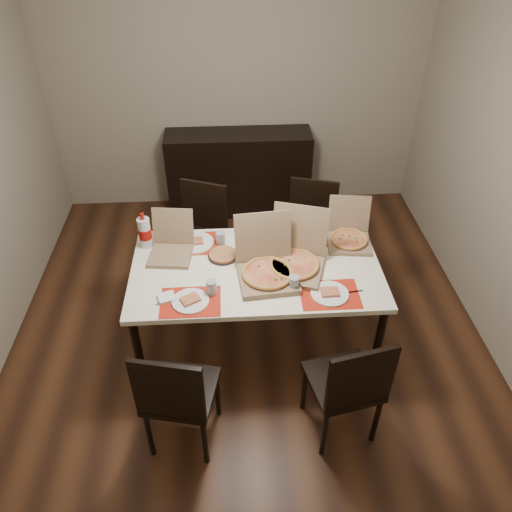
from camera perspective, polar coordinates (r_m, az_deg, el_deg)
The scene contains 20 objects.
ground at distance 4.25m, azimuth -0.97°, elevation -7.70°, with size 3.80×4.00×0.02m, color #462715.
room_walls at distance 3.64m, azimuth -1.62°, elevation 17.13°, with size 3.84×4.02×2.62m.
sideboard at distance 5.40m, azimuth -1.95°, elevation 9.45°, with size 1.50×0.40×0.90m, color black.
dining_table at distance 3.65m, azimuth -0.00°, elevation -2.07°, with size 1.80×1.00×0.75m.
chair_near_left at distance 3.17m, azimuth -9.01°, elevation -15.38°, with size 0.50×0.50×0.93m.
chair_near_right at distance 3.23m, azimuth 10.56°, elevation -14.24°, with size 0.50×0.50×0.93m.
chair_far_left at distance 4.41m, azimuth -6.33°, elevation 2.92°, with size 0.55×0.55×0.93m.
chair_far_right at distance 4.44m, azimuth 6.18°, elevation 3.19°, with size 0.53×0.53×0.93m.
setting_near_left at distance 3.35m, azimuth -7.19°, elevation -4.71°, with size 0.43×0.30×0.11m.
setting_near_right at distance 3.40m, azimuth 7.35°, elevation -3.98°, with size 0.51×0.30×0.11m.
setting_far_left at distance 3.84m, azimuth -6.54°, elevation 1.66°, with size 0.49×0.30×0.11m.
setting_far_right at distance 3.88m, azimuth 5.46°, elevation 2.24°, with size 0.49×0.30×0.11m.
napkin_loose at distance 3.53m, azimuth -0.05°, elevation -2.00°, with size 0.12×0.11×0.02m, color white.
pizza_box_center at distance 3.49m, azimuth 1.23°, elevation -1.53°, with size 0.44×0.48×0.40m.
pizza_box_right at distance 3.88m, azimuth 10.56°, elevation 2.28°, with size 0.36×0.39×0.32m.
pizza_box_left at distance 3.75m, azimuth -9.62°, elevation 1.01°, with size 0.34×0.37×0.31m.
pizza_box_extra at distance 3.57m, azimuth 4.47°, elevation -0.54°, with size 0.52×0.55×0.40m.
faina_plate at distance 3.70m, azimuth -3.79°, elevation 0.10°, with size 0.22×0.22×0.03m.
dip_bowl at distance 3.71m, azimuth 1.05°, elevation 0.34°, with size 0.13×0.13×0.03m, color white.
soda_bottle at distance 3.83m, azimuth -12.58°, elevation 2.64°, with size 0.10×0.10×0.29m.
Camera 1 is at (-0.11, -2.97, 3.03)m, focal length 35.00 mm.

